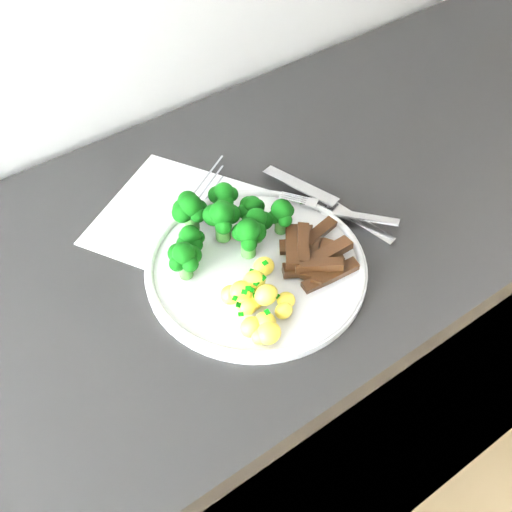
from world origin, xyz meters
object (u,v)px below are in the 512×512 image
beef_strips (313,256)px  fork (341,211)px  knife (343,213)px  recipe_paper (205,226)px  potatoes (257,303)px  counter (248,388)px  broccoli (222,221)px  plate (256,266)px

beef_strips → fork: (0.09, 0.05, -0.00)m
beef_strips → knife: beef_strips is taller
recipe_paper → beef_strips: size_ratio=3.21×
recipe_paper → potatoes: size_ratio=3.15×
counter → fork: size_ratio=15.72×
broccoli → fork: 0.18m
counter → fork: fork is taller
recipe_paper → fork: bearing=-32.4°
broccoli → potatoes: 0.13m
counter → plate: plate is taller
potatoes → broccoli: bearing=75.4°
counter → broccoli: size_ratio=12.28×
recipe_paper → broccoli: (0.00, -0.05, 0.05)m
recipe_paper → broccoli: broccoli is taller
recipe_paper → knife: size_ratio=1.62×
plate → broccoli: (-0.01, 0.06, 0.04)m
recipe_paper → knife: knife is taller
plate → beef_strips: (0.07, -0.04, 0.01)m
broccoli → potatoes: size_ratio=1.66×
broccoli → knife: size_ratio=0.85×
broccoli → knife: bearing=-17.7°
broccoli → knife: (0.18, -0.06, -0.04)m
potatoes → fork: bearing=18.5°
plate → recipe_paper: bearing=95.5°
potatoes → fork: potatoes is taller
beef_strips → knife: (0.10, 0.05, -0.01)m
counter → recipe_paper: (-0.04, 0.04, 0.46)m
counter → recipe_paper: 0.46m
fork → counter: bearing=150.7°
plate → broccoli: broccoli is taller
counter → knife: 0.49m
beef_strips → knife: bearing=26.3°
fork → broccoli: bearing=160.5°
plate → potatoes: (-0.04, -0.06, 0.02)m
recipe_paper → knife: bearing=-30.4°
knife → recipe_paper: bearing=149.6°
counter → plate: (-0.03, -0.07, 0.46)m
fork → knife: (0.01, 0.00, -0.01)m
counter → recipe_paper: recipe_paper is taller
recipe_paper → broccoli: 0.07m
plate → fork: (0.16, 0.01, 0.01)m
broccoli → fork: bearing=-19.5°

